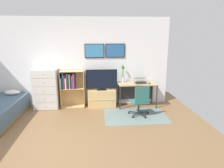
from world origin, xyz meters
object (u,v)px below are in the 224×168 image
(dresser, at_px, (46,89))
(tv_stand, at_px, (102,98))
(bamboo_vase, at_px, (123,74))
(office_chair, at_px, (140,100))
(laptop, at_px, (140,81))
(desk, at_px, (137,87))
(bookshelf, at_px, (71,85))
(television, at_px, (102,80))
(computer_mouse, at_px, (149,83))

(dresser, xyz_separation_m, tv_stand, (1.67, 0.02, -0.34))
(tv_stand, xyz_separation_m, bamboo_vase, (0.66, 0.10, 0.73))
(office_chair, height_order, laptop, laptop)
(tv_stand, height_order, laptop, laptop)
(desk, bearing_deg, bamboo_vase, 166.22)
(dresser, relative_size, bookshelf, 1.08)
(laptop, bearing_deg, television, 173.82)
(desk, xyz_separation_m, office_chair, (-0.08, -0.89, -0.14))
(desk, distance_m, computer_mouse, 0.43)
(television, distance_m, bamboo_vase, 0.69)
(bookshelf, xyz_separation_m, bamboo_vase, (1.61, 0.05, 0.31))
(bamboo_vase, bearing_deg, television, -169.58)
(dresser, bearing_deg, bamboo_vase, 2.81)
(television, relative_size, bamboo_vase, 1.77)
(laptop, bearing_deg, bookshelf, 172.20)
(laptop, height_order, computer_mouse, laptop)
(tv_stand, bearing_deg, office_chair, -41.82)
(tv_stand, xyz_separation_m, office_chair, (1.00, -0.90, 0.19))
(tv_stand, xyz_separation_m, laptop, (1.19, -0.03, 0.54))
(dresser, xyz_separation_m, laptop, (2.86, -0.02, 0.19))
(bamboo_vase, bearing_deg, office_chair, -71.03)
(bookshelf, bearing_deg, desk, -1.40)
(desk, height_order, computer_mouse, computer_mouse)
(bamboo_vase, bearing_deg, tv_stand, -171.47)
(bookshelf, bearing_deg, dresser, -175.24)
(dresser, distance_m, desk, 2.75)
(dresser, xyz_separation_m, bookshelf, (0.73, 0.06, 0.08))
(television, relative_size, computer_mouse, 9.04)
(bookshelf, distance_m, laptop, 2.14)
(desk, bearing_deg, television, -179.04)
(dresser, height_order, television, dresser)
(tv_stand, bearing_deg, laptop, -1.52)
(office_chair, bearing_deg, dresser, 151.76)
(laptop, xyz_separation_m, computer_mouse, (0.25, -0.15, -0.05))
(television, xyz_separation_m, office_chair, (1.00, -0.88, -0.39))
(laptop, bearing_deg, computer_mouse, -35.88)
(bookshelf, height_order, computer_mouse, bookshelf)
(bookshelf, relative_size, bamboo_vase, 2.13)
(office_chair, bearing_deg, television, 128.95)
(office_chair, distance_m, computer_mouse, 0.89)
(computer_mouse, bearing_deg, bamboo_vase, 160.43)
(tv_stand, distance_m, laptop, 1.30)
(dresser, xyz_separation_m, desk, (2.75, 0.01, -0.01))
(bookshelf, xyz_separation_m, television, (0.94, -0.07, 0.17))
(dresser, relative_size, computer_mouse, 11.70)
(bookshelf, distance_m, bamboo_vase, 1.64)
(dresser, height_order, bamboo_vase, bamboo_vase)
(office_chair, bearing_deg, desk, 75.02)
(television, bearing_deg, office_chair, -41.10)
(dresser, distance_m, computer_mouse, 3.12)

